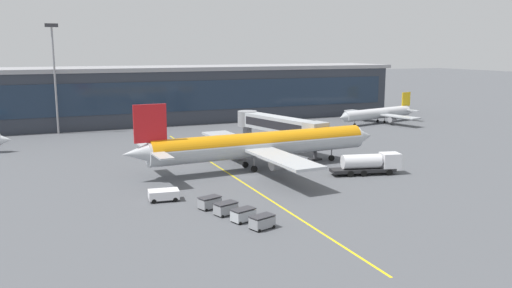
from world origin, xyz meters
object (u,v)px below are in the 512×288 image
(pushback_tug, at_px, (164,194))
(baggage_cart_1, at_px, (243,215))
(main_airliner, at_px, (261,144))
(fuel_tanker, at_px, (370,163))
(baggage_cart_3, at_px, (210,202))
(commuter_jet_far, at_px, (378,113))
(baggage_cart_2, at_px, (226,208))
(baggage_cart_0, at_px, (262,222))

(pushback_tug, xyz_separation_m, baggage_cart_1, (6.22, -11.61, -0.07))
(main_airliner, bearing_deg, fuel_tanker, -36.25)
(baggage_cart_3, xyz_separation_m, commuter_jet_far, (63.71, 54.13, 1.80))
(main_airliner, xyz_separation_m, baggage_cart_2, (-13.35, -20.53, -3.21))
(fuel_tanker, xyz_separation_m, baggage_cart_3, (-28.30, -7.24, -0.96))
(fuel_tanker, bearing_deg, baggage_cart_0, -147.16)
(main_airliner, xyz_separation_m, baggage_cart_0, (-11.40, -26.62, -3.21))
(baggage_cart_0, height_order, baggage_cart_1, same)
(commuter_jet_far, bearing_deg, baggage_cart_2, -137.65)
(baggage_cart_0, bearing_deg, commuter_jet_far, 46.15)
(main_airliner, distance_m, baggage_cart_3, 22.83)
(baggage_cart_2, bearing_deg, main_airliner, 56.96)
(main_airliner, height_order, commuter_jet_far, main_airliner)
(fuel_tanker, distance_m, pushback_tug, 32.63)
(baggage_cart_1, xyz_separation_m, baggage_cart_3, (-1.95, 6.09, 0.00))
(pushback_tug, bearing_deg, baggage_cart_2, -58.49)
(main_airliner, xyz_separation_m, baggage_cart_1, (-12.38, -23.58, -3.21))
(baggage_cart_1, height_order, commuter_jet_far, commuter_jet_far)
(baggage_cart_0, bearing_deg, pushback_tug, 116.17)
(main_airliner, relative_size, pushback_tug, 10.94)
(fuel_tanker, bearing_deg, baggage_cart_1, -153.16)
(main_airliner, xyz_separation_m, pushback_tug, (-18.60, -11.97, -3.15))
(main_airliner, bearing_deg, commuter_jet_far, 36.59)
(fuel_tanker, relative_size, baggage_cart_3, 3.70)
(baggage_cart_2, xyz_separation_m, commuter_jet_far, (62.73, 57.18, 1.80))
(baggage_cart_1, bearing_deg, commuter_jet_far, 44.28)
(fuel_tanker, xyz_separation_m, baggage_cart_0, (-25.37, -16.38, -0.96))
(pushback_tug, xyz_separation_m, baggage_cart_2, (5.25, -8.56, -0.07))
(main_airliner, height_order, fuel_tanker, main_airliner)
(commuter_jet_far, bearing_deg, baggage_cart_3, -139.64)
(baggage_cart_1, distance_m, baggage_cart_2, 3.20)
(main_airliner, distance_m, baggage_cart_1, 26.82)
(pushback_tug, distance_m, baggage_cart_1, 13.17)
(pushback_tug, xyz_separation_m, commuter_jet_far, (67.98, 48.62, 1.74))
(pushback_tug, relative_size, commuter_jet_far, 0.14)
(baggage_cart_1, distance_m, commuter_jet_far, 86.28)
(baggage_cart_0, xyz_separation_m, commuter_jet_far, (60.78, 63.28, 1.80))
(baggage_cart_1, xyz_separation_m, baggage_cart_2, (-0.98, 3.05, 0.00))
(fuel_tanker, height_order, baggage_cart_0, fuel_tanker)
(baggage_cart_1, bearing_deg, pushback_tug, 118.20)
(fuel_tanker, bearing_deg, baggage_cart_2, -159.38)
(baggage_cart_3, relative_size, commuter_jet_far, 0.11)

